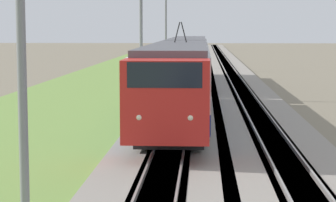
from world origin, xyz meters
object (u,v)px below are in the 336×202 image
Objects in this scene: catenary_mast_near at (23,16)px; passenger_train at (184,65)px; catenary_mast_far at (166,27)px; catenary_mast_mid at (142,29)px.

passenger_train is at bearing -6.21° from catenary_mast_near.
catenary_mast_near reaches higher than passenger_train.
catenary_mast_near is 58.13m from catenary_mast_far.
catenary_mast_near is 29.07m from catenary_mast_mid.
catenary_mast_far is (31.23, 2.93, 2.50)m from passenger_train.
catenary_mast_mid is at bearing -0.01° from catenary_mast_near.
passenger_train is 31.47m from catenary_mast_far.
catenary_mast_mid is 29.07m from catenary_mast_far.
passenger_train is 4.50× the size of catenary_mast_far.
catenary_mast_near is 1.03× the size of catenary_mast_far.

